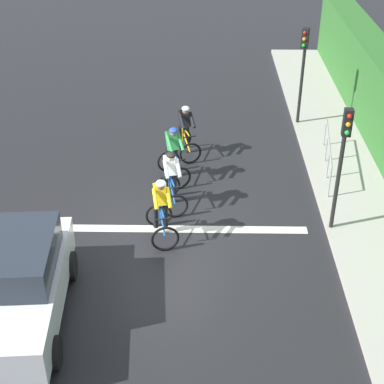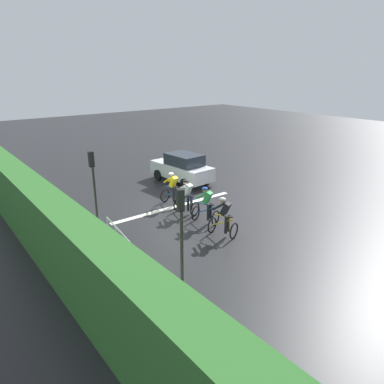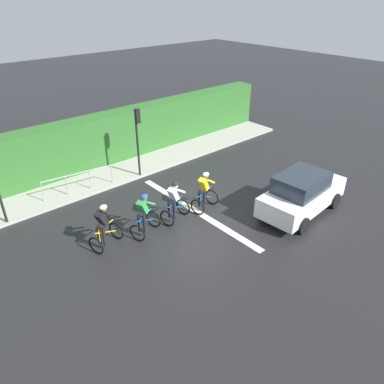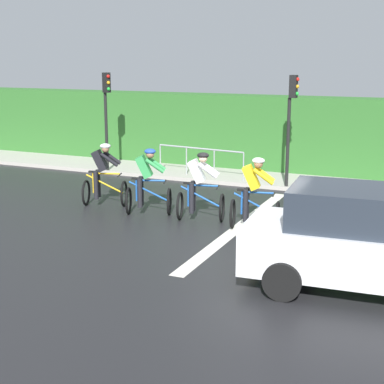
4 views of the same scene
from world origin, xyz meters
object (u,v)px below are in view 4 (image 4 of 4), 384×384
cyclist_second (147,183)px  cyclist_fourth (254,195)px  cyclist_lead (103,176)px  cyclist_mid (199,188)px  traffic_light_near_crossing (291,115)px  car_white (366,241)px  pedestrian_railing_kerbside (200,156)px  traffic_light_far_junction (107,107)px

cyclist_second → cyclist_fourth: bearing=-93.3°
cyclist_lead → cyclist_mid: size_ratio=1.00×
traffic_light_near_crossing → car_white: bearing=-155.8°
cyclist_fourth → car_white: (-2.68, -2.81, 0.08)m
cyclist_second → traffic_light_near_crossing: size_ratio=0.50×
cyclist_lead → pedestrian_railing_kerbside: 4.24m
cyclist_second → cyclist_fourth: (-0.16, -2.81, 0.00)m
traffic_light_near_crossing → cyclist_lead: bearing=133.1°
car_white → cyclist_second: bearing=63.2°
cyclist_mid → car_white: bearing=-124.0°
cyclist_lead → cyclist_fourth: (-0.46, -4.28, 0.00)m
cyclist_mid → pedestrian_railing_kerbside: (4.42, 1.86, -0.02)m
car_white → traffic_light_far_junction: bearing=53.4°
cyclist_mid → cyclist_fourth: (-0.17, -1.41, 0.00)m
traffic_light_far_junction → pedestrian_railing_kerbside: 3.51m
cyclist_fourth → cyclist_second: bearing=86.7°
cyclist_second → cyclist_mid: 1.40m
traffic_light_far_junction → cyclist_mid: bearing=-128.6°
car_white → traffic_light_near_crossing: bearing=24.2°
cyclist_mid → traffic_light_near_crossing: bearing=-15.7°
cyclist_lead → car_white: car_white is taller
cyclist_second → car_white: bearing=-116.8°
car_white → cyclist_mid: bearing=56.0°
cyclist_second → car_white: (-2.84, -5.63, 0.08)m
traffic_light_far_junction → pedestrian_railing_kerbside: size_ratio=1.08×
cyclist_second → traffic_light_far_junction: traffic_light_far_junction is taller
cyclist_second → cyclist_lead: bearing=78.5°
cyclist_lead → traffic_light_far_junction: bearing=30.1°
traffic_light_far_junction → cyclist_fourth: bearing=-123.0°
cyclist_second → cyclist_fourth: 2.82m
cyclist_second → car_white: 6.30m
car_white → cyclist_lead: bearing=66.1°
cyclist_lead → cyclist_second: size_ratio=1.00×
cyclist_lead → cyclist_mid: 2.88m
cyclist_second → cyclist_fourth: same height
cyclist_mid → pedestrian_railing_kerbside: bearing=22.8°
cyclist_fourth → traffic_light_near_crossing: bearing=3.8°
cyclist_second → cyclist_mid: (0.01, -1.40, 0.00)m
cyclist_fourth → traffic_light_near_crossing: (4.20, 0.28, 1.43)m
cyclist_lead → traffic_light_near_crossing: traffic_light_near_crossing is taller
cyclist_fourth → traffic_light_near_crossing: traffic_light_near_crossing is taller
cyclist_mid → traffic_light_near_crossing: 4.42m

